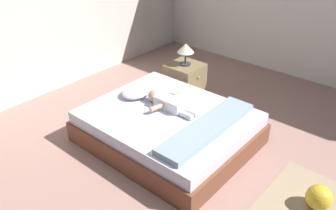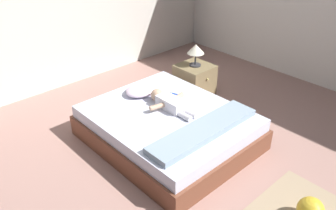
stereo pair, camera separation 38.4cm
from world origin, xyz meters
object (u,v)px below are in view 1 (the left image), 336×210
at_px(pillow, 137,91).
at_px(toothbrush, 171,94).
at_px(baby, 168,102).
at_px(nightstand, 185,79).
at_px(toy_ball, 319,197).
at_px(lamp, 186,49).
at_px(bed, 168,127).

distance_m(pillow, toothbrush, 0.42).
bearing_deg(baby, toothbrush, 32.45).
distance_m(pillow, nightstand, 1.03).
bearing_deg(pillow, toy_ball, -89.39).
xyz_separation_m(toothbrush, toy_ball, (-0.26, -1.96, -0.27)).
bearing_deg(baby, toy_ball, -89.83).
bearing_deg(toy_ball, baby, 90.17).
distance_m(toothbrush, toy_ball, 2.00).
height_order(pillow, nightstand, pillow).
bearing_deg(lamp, pillow, -177.49).
height_order(bed, toy_ball, bed).
bearing_deg(baby, lamp, 27.70).
height_order(toothbrush, nightstand, nightstand).
bearing_deg(pillow, nightstand, 2.51).
bearing_deg(lamp, bed, -150.80).
height_order(baby, lamp, lamp).
xyz_separation_m(lamp, toy_ball, (-0.98, -2.31, -0.56)).
relative_size(pillow, lamp, 1.34).
xyz_separation_m(pillow, toothbrush, (0.29, -0.30, -0.04)).
distance_m(toothbrush, lamp, 0.85).
xyz_separation_m(baby, toy_ball, (0.01, -1.79, -0.33)).
relative_size(baby, toothbrush, 4.05).
bearing_deg(toothbrush, toy_ball, -97.61).
bearing_deg(toy_ball, nightstand, 66.98).
bearing_deg(nightstand, lamp, 90.00).
distance_m(nightstand, lamp, 0.46).
distance_m(pillow, toy_ball, 2.29).
bearing_deg(nightstand, pillow, -177.49).
distance_m(bed, toy_ball, 1.71).
bearing_deg(lamp, toothbrush, -154.18).
bearing_deg(toy_ball, bed, 93.26).
bearing_deg(pillow, baby, -87.71).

